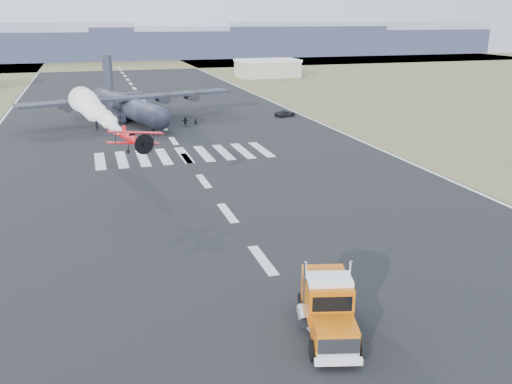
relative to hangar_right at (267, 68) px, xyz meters
name	(u,v)px	position (x,y,z in m)	size (l,w,h in m)	color
ground	(320,337)	(-46.00, -150.00, -3.01)	(500.00, 500.00, 0.00)	black
scrub_far	(115,62)	(-46.00, 80.00, -3.01)	(500.00, 80.00, 0.00)	brown
runway_markings	(174,141)	(-46.00, -90.00, -3.00)	(60.00, 260.00, 0.01)	silver
ridge_seg_d	(110,44)	(-46.00, 110.00, 3.49)	(150.00, 50.00, 13.00)	#868FAB
ridge_seg_e	(236,41)	(19.00, 110.00, 4.49)	(150.00, 50.00, 15.00)	#868FAB
ridge_seg_f	(348,37)	(84.00, 110.00, 5.49)	(150.00, 50.00, 17.00)	#868FAB
ridge_seg_g	(446,40)	(149.00, 110.00, 3.49)	(150.00, 50.00, 13.00)	#868FAB
hangar_right	(267,68)	(0.00, 0.00, 0.00)	(20.50, 12.50, 5.90)	#A69F93
semi_truck	(328,305)	(-45.39, -149.60, -1.05)	(4.77, 9.09, 3.99)	black
aerobatic_biplane	(133,139)	(-54.58, -119.84, 4.11)	(6.16, 5.64, 2.75)	red
smoke_trail	(89,106)	(-58.75, -96.76, 4.31)	(6.91, 27.99, 3.86)	white
transport_aircraft	(128,104)	(-51.45, -68.66, 0.10)	(41.26, 33.72, 12.05)	#1E202D
support_vehicle	(285,114)	(-20.55, -73.77, -2.40)	(2.04, 4.42, 1.23)	black
crew_a	(196,121)	(-39.82, -77.58, -2.21)	(0.58, 0.48, 1.59)	black
crew_b	(111,121)	(-55.04, -73.37, -2.09)	(0.89, 0.55, 1.83)	black
crew_c	(120,120)	(-53.47, -72.32, -2.17)	(1.09, 0.51, 1.69)	black
crew_d	(106,126)	(-56.22, -78.59, -2.09)	(1.08, 0.55, 1.84)	black
crew_e	(163,121)	(-45.70, -76.20, -2.13)	(0.86, 0.53, 1.75)	black
crew_f	(185,121)	(-41.87, -77.79, -2.16)	(1.57, 0.51, 1.69)	black
crew_g	(123,121)	(-52.91, -73.84, -2.18)	(0.61, 0.50, 1.67)	black
crew_h	(96,125)	(-57.91, -77.01, -2.11)	(0.88, 0.54, 1.81)	black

